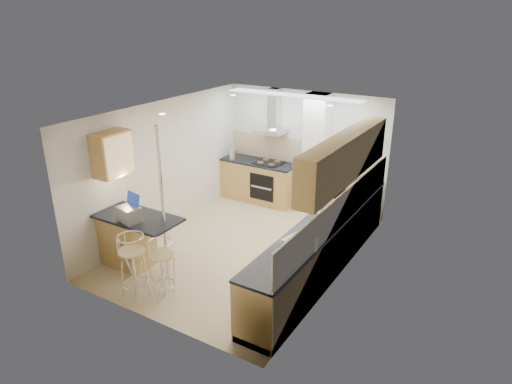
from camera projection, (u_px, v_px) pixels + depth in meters
The scene contains 16 objects.
ground at pixel (244, 248), 8.26m from camera, with size 4.80×4.80×0.00m, color beige.
room_shell at pixel (271, 165), 7.83m from camera, with size 3.64×4.84×2.51m.
right_counter at pixel (322, 246), 7.37m from camera, with size 0.63×4.40×0.92m.
back_counter at pixel (259, 181), 10.21m from camera, with size 1.70×0.63×0.92m.
peninsula at pixel (139, 242), 7.47m from camera, with size 1.47×0.72×0.94m.
microwave at pixel (338, 201), 7.58m from camera, with size 0.49×0.33×0.27m, color silver.
laptop at pixel (129, 214), 7.09m from camera, with size 0.35×0.26×0.24m, color #A0A3A8.
bag at pixel (128, 211), 7.37m from camera, with size 0.21×0.16×0.12m, color black.
bar_stool_near at pixel (133, 267), 6.68m from camera, with size 0.42×0.42×1.03m, color tan, non-canonical shape.
bar_stool_end at pixel (162, 269), 6.70m from camera, with size 0.38×0.38×0.94m, color tan, non-canonical shape.
jar_a at pixel (344, 201), 7.71m from camera, with size 0.12×0.12×0.18m, color white.
jar_b at pixel (356, 193), 8.07m from camera, with size 0.11×0.11×0.16m, color white.
jar_c at pixel (322, 218), 7.05m from camera, with size 0.14×0.14×0.19m, color #BEB498.
jar_d at pixel (316, 234), 6.61m from camera, with size 0.10×0.10×0.13m, color silver.
bread_bin at pixel (299, 245), 6.21m from camera, with size 0.32×0.41×0.22m, color white.
kettle at pixel (233, 154), 10.12m from camera, with size 0.16×0.16×0.24m, color silver.
Camera 1 is at (3.96, -6.13, 4.00)m, focal length 32.00 mm.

